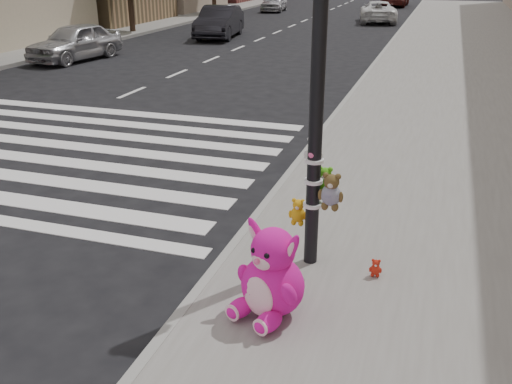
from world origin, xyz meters
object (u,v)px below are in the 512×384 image
at_px(car_white_near, 378,12).
at_px(signal_pole, 318,131).
at_px(car_dark_far, 219,22).
at_px(car_silver_far, 75,42).
at_px(pink_bunny, 271,279).
at_px(red_teddy, 376,268).

bearing_deg(car_white_near, signal_pole, 86.59).
bearing_deg(car_dark_far, signal_pole, -74.01).
xyz_separation_m(car_silver_far, car_dark_far, (2.73, 7.69, 0.06)).
relative_size(car_silver_far, car_white_near, 0.90).
bearing_deg(pink_bunny, car_silver_far, 153.50).
distance_m(car_silver_far, car_dark_far, 8.16).
bearing_deg(car_dark_far, pink_bunny, -75.65).
height_order(pink_bunny, car_dark_far, car_dark_far).
bearing_deg(car_silver_far, car_dark_far, 78.77).
relative_size(pink_bunny, red_teddy, 4.63).
bearing_deg(car_silver_far, red_teddy, -36.60).
xyz_separation_m(car_dark_far, car_white_near, (6.35, 9.44, -0.13)).
distance_m(signal_pole, red_teddy, 1.72).
relative_size(signal_pole, pink_bunny, 3.87).
xyz_separation_m(pink_bunny, car_white_near, (-2.61, 30.84, 0.05)).
relative_size(signal_pole, red_teddy, 17.89).
bearing_deg(red_teddy, car_dark_far, 112.21).
relative_size(signal_pole, car_silver_far, 1.01).
bearing_deg(car_dark_far, red_teddy, -72.37).
height_order(signal_pole, car_silver_far, signal_pole).
distance_m(signal_pole, car_dark_far, 22.16).
bearing_deg(car_white_near, car_silver_far, 53.29).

